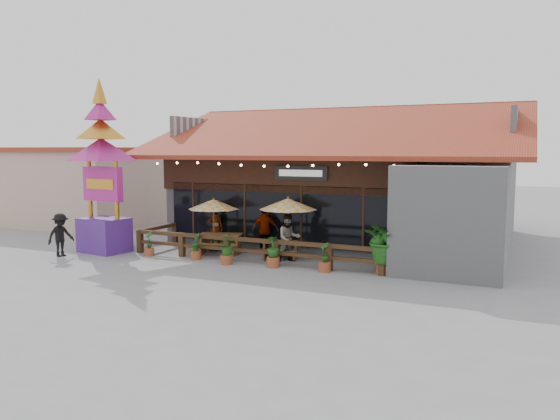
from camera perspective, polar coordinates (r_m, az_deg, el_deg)
The scene contains 19 objects.
ground at distance 19.75m, azimuth 1.52°, elevation -5.66°, with size 100.00×100.00×0.00m, color gray.
restaurant_building at distance 25.54m, azimuth 7.85°, elevation 2.00°, with size 15.50×14.73×6.09m.
patio_railing at distance 20.37m, azimuth -4.62°, elevation -3.55°, with size 10.00×2.60×0.92m.
neighbor_building at distance 32.81m, azimuth -18.99°, elevation 2.53°, with size 8.40×8.40×4.22m.
umbrella_left at distance 21.98m, azimuth -6.95°, elevation 0.58°, with size 2.68×2.68×2.20m.
umbrella_right at distance 20.49m, azimuth 0.85°, elevation 0.60°, with size 2.78×2.78×2.36m.
picnic_table_left at distance 21.80m, azimuth -6.22°, elevation -3.14°, with size 1.96×1.80×0.79m.
picnic_table_right at distance 20.69m, azimuth 0.08°, elevation -3.86°, with size 1.64×1.51×0.65m.
thai_sign_tower at distance 22.82m, azimuth -18.15°, elevation 5.58°, with size 3.13×3.13×7.43m.
tropical_plant at distance 18.29m, azimuth 10.86°, elevation -3.14°, with size 1.74×1.83×1.97m.
diner_a at distance 22.85m, azimuth -6.74°, elevation -1.87°, with size 0.63×0.41×1.73m, color #3B2012.
diner_b at distance 19.98m, azimuth 0.92°, elevation -2.95°, with size 0.86×0.67×1.76m, color #3B2012.
diner_c at distance 21.73m, azimuth -1.53°, elevation -2.09°, with size 1.08×0.45×1.84m, color #3B2012.
pedestrian at distance 22.63m, azimuth -21.95°, elevation -2.44°, with size 1.08×0.62×1.67m, color black.
planter_a at distance 21.80m, azimuth -13.50°, elevation -3.64°, with size 0.38×0.38×0.94m.
planter_b at distance 20.72m, azimuth -8.79°, elevation -3.90°, with size 0.41×0.43×0.99m.
planter_c at distance 19.67m, azimuth -5.64°, elevation -3.99°, with size 0.84×0.83×1.05m.
planter_d at distance 19.11m, azimuth -0.73°, elevation -4.44°, with size 0.52×0.52×1.10m.
planter_e at distance 18.47m, azimuth 4.70°, elevation -5.17°, with size 0.42×0.43×1.02m.
Camera 1 is at (7.49, -17.81, 4.09)m, focal length 35.00 mm.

